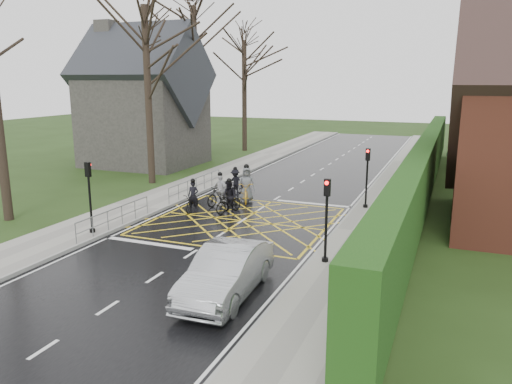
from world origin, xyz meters
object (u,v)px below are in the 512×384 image
Objects in this scene: cyclist_front at (220,193)px; car at (226,272)px; cyclist_mid at (235,185)px; cyclist_lead at (246,189)px; cyclist_back at (229,200)px; cyclist_rear at (193,200)px.

car is at bearing -43.49° from cyclist_front.
car is (5.44, -12.71, 0.17)m from cyclist_mid.
cyclist_mid is 0.78× the size of cyclist_lead.
cyclist_back is 3.93m from cyclist_mid.
cyclist_back is 9.91m from car.
cyclist_lead is at bearing 71.46° from cyclist_front.
cyclist_mid reaches higher than car.
cyclist_lead is (1.23, -1.26, 0.12)m from cyclist_mid.
cyclist_back is (1.89, 0.35, 0.13)m from cyclist_rear.
cyclist_lead is at bearing 47.95° from cyclist_rear.
cyclist_back is 2.44m from cyclist_lead.
cyclist_mid is at bearing 72.83° from cyclist_rear.
cyclist_rear is 1.73m from cyclist_front.
cyclist_lead is at bearing 111.29° from cyclist_back.
cyclist_rear reaches higher than car.
cyclist_front is at bearing 52.93° from cyclist_rear.
cyclist_back reaches higher than cyclist_rear.
cyclist_lead is (1.79, 2.79, 0.18)m from cyclist_rear.
cyclist_front is 1.60m from cyclist_lead.
cyclist_rear reaches higher than cyclist_mid.
cyclist_mid is 13.82m from car.
cyclist_rear is at bearing -98.20° from cyclist_front.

